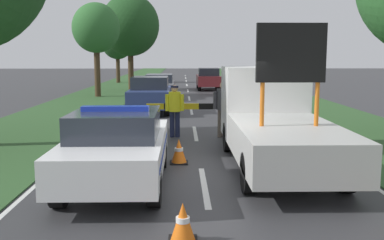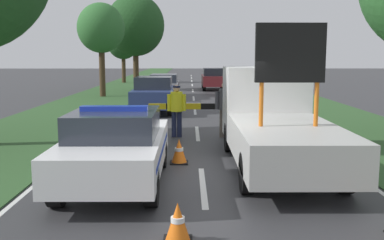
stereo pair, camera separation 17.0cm
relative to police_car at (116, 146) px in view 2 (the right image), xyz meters
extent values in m
plane|color=#333335|center=(1.76, 0.69, -0.80)|extent=(160.00, 160.00, 0.00)
cube|color=silver|center=(1.76, -0.16, -0.79)|extent=(0.12, 2.82, 0.01)
cube|color=silver|center=(1.76, 6.02, -0.79)|extent=(0.12, 2.82, 0.01)
cube|color=silver|center=(1.76, 12.21, -0.79)|extent=(0.12, 2.82, 0.01)
cube|color=silver|center=(1.76, 18.39, -0.79)|extent=(0.12, 2.82, 0.01)
cube|color=silver|center=(1.76, 24.57, -0.79)|extent=(0.12, 2.82, 0.01)
cube|color=silver|center=(1.76, 30.75, -0.79)|extent=(0.12, 2.82, 0.01)
cube|color=silver|center=(1.76, 36.93, -0.79)|extent=(0.12, 2.82, 0.01)
cube|color=silver|center=(1.76, 43.12, -0.79)|extent=(0.12, 2.82, 0.01)
cube|color=silver|center=(1.76, 49.30, -0.79)|extent=(0.12, 2.82, 0.01)
cube|color=silver|center=(-1.66, 17.93, -0.79)|extent=(0.10, 63.74, 0.01)
cube|color=silver|center=(5.19, 17.93, -0.79)|extent=(0.10, 63.74, 0.01)
cube|color=#2D5128|center=(-4.00, 20.69, -0.78)|extent=(4.48, 120.00, 0.03)
cube|color=#2D5128|center=(7.52, 20.69, -0.78)|extent=(4.48, 120.00, 0.03)
cube|color=white|center=(0.00, 0.02, -0.10)|extent=(1.88, 4.46, 0.65)
cube|color=#282D38|center=(0.00, -0.11, 0.48)|extent=(1.66, 2.05, 0.51)
cylinder|color=black|center=(-0.82, 1.40, -0.43)|extent=(0.24, 0.73, 0.73)
cylinder|color=black|center=(0.82, 1.40, -0.43)|extent=(0.24, 0.73, 0.73)
cylinder|color=black|center=(-0.82, -1.36, -0.43)|extent=(0.24, 0.73, 0.73)
cylinder|color=black|center=(0.82, -1.36, -0.43)|extent=(0.24, 0.73, 0.73)
cube|color=#1E38C6|center=(0.00, -0.11, 0.78)|extent=(1.32, 0.24, 0.10)
cube|color=#193399|center=(0.00, 0.02, -0.07)|extent=(1.89, 3.66, 0.10)
cube|color=black|center=(0.00, 2.29, -0.17)|extent=(1.04, 0.08, 0.39)
cube|color=white|center=(3.52, 3.17, 0.56)|extent=(2.12, 1.94, 1.91)
cube|color=#232833|center=(3.52, 4.12, 0.90)|extent=(1.80, 0.04, 0.84)
cube|color=#B2B2AD|center=(3.52, 0.18, -0.01)|extent=(2.12, 4.04, 0.78)
cylinder|color=#D16619|center=(2.96, 0.18, 0.83)|extent=(0.09, 0.09, 0.90)
cylinder|color=#D16619|center=(4.09, 0.18, 0.83)|extent=(0.09, 0.09, 0.90)
cube|color=black|center=(3.52, 0.18, 1.87)|extent=(1.41, 0.12, 1.19)
cylinder|color=black|center=(2.58, 3.17, -0.40)|extent=(0.24, 0.79, 0.79)
cylinder|color=black|center=(4.46, 3.17, -0.40)|extent=(0.24, 0.79, 0.79)
cylinder|color=black|center=(2.58, -0.63, -0.40)|extent=(0.24, 0.79, 0.79)
cylinder|color=black|center=(4.46, -0.63, -0.40)|extent=(0.24, 0.79, 0.79)
cylinder|color=black|center=(0.48, 5.99, -0.38)|extent=(0.07, 0.07, 0.83)
cylinder|color=black|center=(3.27, 5.99, -0.38)|extent=(0.07, 0.07, 0.83)
cube|color=yellow|center=(0.42, 5.99, 0.13)|extent=(0.58, 0.08, 0.20)
cube|color=black|center=(1.00, 5.99, 0.13)|extent=(0.58, 0.08, 0.20)
cube|color=yellow|center=(1.58, 5.99, 0.13)|extent=(0.58, 0.08, 0.20)
cube|color=black|center=(2.17, 5.99, 0.13)|extent=(0.58, 0.08, 0.20)
cube|color=yellow|center=(2.75, 5.99, 0.13)|extent=(0.58, 0.08, 0.20)
cube|color=black|center=(3.33, 5.99, 0.13)|extent=(0.58, 0.08, 0.20)
cylinder|color=#191E38|center=(1.00, 5.38, -0.38)|extent=(0.16, 0.16, 0.83)
cylinder|color=#191E38|center=(1.17, 5.38, -0.38)|extent=(0.16, 0.16, 0.83)
cylinder|color=yellow|center=(1.08, 5.38, 0.35)|extent=(0.38, 0.38, 0.63)
cylinder|color=yellow|center=(0.84, 5.38, 0.32)|extent=(0.13, 0.13, 0.53)
cylinder|color=yellow|center=(1.32, 5.38, 0.32)|extent=(0.13, 0.13, 0.53)
sphere|color=tan|center=(1.08, 5.38, 0.77)|extent=(0.22, 0.22, 0.22)
cylinder|color=#141933|center=(1.08, 5.38, 0.83)|extent=(0.25, 0.25, 0.05)
cylinder|color=brown|center=(2.54, 5.33, -0.35)|extent=(0.17, 0.17, 0.89)
cylinder|color=brown|center=(2.73, 5.33, -0.35)|extent=(0.17, 0.17, 0.89)
cylinder|color=#3D3D42|center=(2.64, 5.33, 0.42)|extent=(0.41, 0.41, 0.67)
cylinder|color=#3D3D42|center=(2.38, 5.33, 0.39)|extent=(0.13, 0.13, 0.57)
cylinder|color=#3D3D42|center=(2.89, 5.33, 0.39)|extent=(0.13, 0.13, 0.57)
sphere|color=tan|center=(2.64, 5.33, 0.87)|extent=(0.23, 0.23, 0.23)
cone|color=orange|center=(1.32, -2.89, -0.49)|extent=(0.35, 0.35, 0.55)
cylinder|color=white|center=(1.32, -2.89, -0.47)|extent=(0.20, 0.20, 0.08)
cube|color=black|center=(-0.88, 3.97, -0.78)|extent=(0.40, 0.40, 0.03)
cone|color=orange|center=(-0.88, 3.97, -0.50)|extent=(0.34, 0.34, 0.53)
cylinder|color=white|center=(-0.88, 3.97, -0.48)|extent=(0.19, 0.19, 0.07)
cube|color=black|center=(0.30, 6.26, -0.78)|extent=(0.42, 0.42, 0.03)
cone|color=orange|center=(0.30, 6.26, -0.49)|extent=(0.36, 0.36, 0.56)
cylinder|color=white|center=(0.30, 6.26, -0.46)|extent=(0.20, 0.20, 0.08)
cube|color=black|center=(1.24, 1.80, -0.78)|extent=(0.44, 0.44, 0.03)
cone|color=orange|center=(1.24, 1.80, -0.48)|extent=(0.37, 0.37, 0.57)
cylinder|color=white|center=(1.24, 1.80, -0.45)|extent=(0.21, 0.21, 0.08)
cube|color=navy|center=(-0.14, 11.76, -0.08)|extent=(1.83, 4.22, 0.76)
cube|color=#282D38|center=(-0.14, 11.63, 0.58)|extent=(1.61, 1.94, 0.56)
cylinder|color=black|center=(-0.93, 13.06, -0.47)|extent=(0.24, 0.66, 0.66)
cylinder|color=black|center=(0.66, 13.06, -0.47)|extent=(0.24, 0.66, 0.66)
cylinder|color=black|center=(-0.93, 10.45, -0.47)|extent=(0.24, 0.66, 0.66)
cylinder|color=black|center=(0.66, 10.45, -0.47)|extent=(0.24, 0.66, 0.66)
cube|color=slate|center=(-0.04, 18.59, -0.13)|extent=(1.77, 4.67, 0.62)
cube|color=#282D38|center=(-0.04, 18.45, 0.43)|extent=(1.56, 2.15, 0.50)
cylinder|color=black|center=(-0.81, 20.03, -0.44)|extent=(0.24, 0.71, 0.71)
cylinder|color=black|center=(0.73, 20.03, -0.44)|extent=(0.24, 0.71, 0.71)
cylinder|color=black|center=(-0.81, 17.14, -0.44)|extent=(0.24, 0.71, 0.71)
cylinder|color=black|center=(0.73, 17.14, -0.44)|extent=(0.24, 0.71, 0.71)
cube|color=maroon|center=(3.35, 25.46, -0.08)|extent=(1.72, 4.20, 0.75)
cube|color=#282D38|center=(3.35, 25.33, 0.57)|extent=(1.51, 1.93, 0.56)
cylinder|color=black|center=(2.61, 26.76, -0.46)|extent=(0.24, 0.68, 0.68)
cylinder|color=black|center=(4.09, 26.76, -0.46)|extent=(0.24, 0.68, 0.68)
cylinder|color=black|center=(2.61, 24.16, -0.46)|extent=(0.24, 0.68, 0.68)
cylinder|color=black|center=(4.09, 24.16, -0.46)|extent=(0.24, 0.68, 0.68)
cylinder|color=#42301E|center=(-2.49, 24.82, 0.80)|extent=(0.41, 0.41, 3.19)
ellipsoid|color=#1E471E|center=(-2.49, 24.82, 4.01)|extent=(4.30, 4.30, 4.51)
cylinder|color=#42301E|center=(-4.01, 19.57, 0.80)|extent=(0.37, 0.37, 3.20)
ellipsoid|color=#2D662D|center=(-4.01, 19.57, 3.51)|extent=(2.95, 2.95, 3.10)
cylinder|color=#42301E|center=(-4.74, 34.08, 0.55)|extent=(0.37, 0.37, 2.69)
ellipsoid|color=#1E471E|center=(-4.74, 34.08, 3.01)|extent=(2.99, 2.99, 3.14)
camera|label=1|loc=(1.31, -8.93, 1.83)|focal=42.00mm
camera|label=2|loc=(1.48, -8.94, 1.83)|focal=42.00mm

